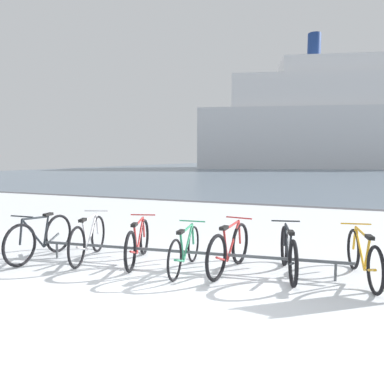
{
  "coord_description": "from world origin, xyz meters",
  "views": [
    {
      "loc": [
        1.77,
        -3.57,
        1.83
      ],
      "look_at": [
        -0.69,
        2.76,
        1.16
      ],
      "focal_mm": 32.77,
      "sensor_mm": 36.0,
      "label": 1
    }
  ],
  "objects_px": {
    "bicycle_0": "(40,238)",
    "bicycle_6": "(363,257)",
    "bicycle_2": "(138,242)",
    "bicycle_4": "(229,249)",
    "bicycle_3": "(185,250)",
    "ferry_ship": "(359,124)",
    "bicycle_5": "(288,253)",
    "bicycle_1": "(88,239)"
  },
  "relations": [
    {
      "from": "bicycle_4",
      "to": "bicycle_6",
      "type": "xyz_separation_m",
      "value": [
        1.96,
        0.33,
        -0.02
      ]
    },
    {
      "from": "bicycle_2",
      "to": "bicycle_1",
      "type": "bearing_deg",
      "value": -170.62
    },
    {
      "from": "bicycle_4",
      "to": "ferry_ship",
      "type": "distance_m",
      "value": 60.24
    },
    {
      "from": "ferry_ship",
      "to": "bicycle_4",
      "type": "bearing_deg",
      "value": -95.72
    },
    {
      "from": "bicycle_2",
      "to": "ferry_ship",
      "type": "height_order",
      "value": "ferry_ship"
    },
    {
      "from": "bicycle_4",
      "to": "bicycle_6",
      "type": "distance_m",
      "value": 1.99
    },
    {
      "from": "bicycle_2",
      "to": "bicycle_3",
      "type": "bearing_deg",
      "value": -6.43
    },
    {
      "from": "bicycle_2",
      "to": "bicycle_5",
      "type": "xyz_separation_m",
      "value": [
        2.52,
        0.27,
        0.0
      ]
    },
    {
      "from": "bicycle_5",
      "to": "bicycle_6",
      "type": "xyz_separation_m",
      "value": [
        1.06,
        0.16,
        -0.0
      ]
    },
    {
      "from": "bicycle_1",
      "to": "bicycle_6",
      "type": "height_order",
      "value": "bicycle_1"
    },
    {
      "from": "bicycle_1",
      "to": "bicycle_3",
      "type": "relative_size",
      "value": 1.02
    },
    {
      "from": "bicycle_2",
      "to": "bicycle_4",
      "type": "distance_m",
      "value": 1.62
    },
    {
      "from": "ferry_ship",
      "to": "bicycle_0",
      "type": "bearing_deg",
      "value": -98.83
    },
    {
      "from": "bicycle_6",
      "to": "bicycle_1",
      "type": "bearing_deg",
      "value": -172.67
    },
    {
      "from": "bicycle_1",
      "to": "ferry_ship",
      "type": "height_order",
      "value": "ferry_ship"
    },
    {
      "from": "bicycle_3",
      "to": "bicycle_5",
      "type": "relative_size",
      "value": 0.99
    },
    {
      "from": "bicycle_6",
      "to": "ferry_ship",
      "type": "relative_size",
      "value": 0.03
    },
    {
      "from": "bicycle_1",
      "to": "bicycle_5",
      "type": "bearing_deg",
      "value": 6.97
    },
    {
      "from": "bicycle_0",
      "to": "bicycle_3",
      "type": "distance_m",
      "value": 2.7
    },
    {
      "from": "bicycle_3",
      "to": "bicycle_6",
      "type": "distance_m",
      "value": 2.7
    },
    {
      "from": "bicycle_0",
      "to": "bicycle_4",
      "type": "relative_size",
      "value": 1.01
    },
    {
      "from": "bicycle_5",
      "to": "ferry_ship",
      "type": "distance_m",
      "value": 59.99
    },
    {
      "from": "bicycle_2",
      "to": "bicycle_5",
      "type": "relative_size",
      "value": 1.0
    },
    {
      "from": "bicycle_1",
      "to": "ferry_ship",
      "type": "bearing_deg",
      "value": 81.9
    },
    {
      "from": "bicycle_3",
      "to": "bicycle_4",
      "type": "height_order",
      "value": "bicycle_4"
    },
    {
      "from": "bicycle_3",
      "to": "bicycle_2",
      "type": "bearing_deg",
      "value": 173.57
    },
    {
      "from": "bicycle_1",
      "to": "bicycle_3",
      "type": "xyz_separation_m",
      "value": [
        1.86,
        0.05,
        -0.03
      ]
    },
    {
      "from": "bicycle_6",
      "to": "bicycle_5",
      "type": "bearing_deg",
      "value": -171.52
    },
    {
      "from": "bicycle_3",
      "to": "ferry_ship",
      "type": "bearing_deg",
      "value": 83.64
    },
    {
      "from": "bicycle_0",
      "to": "bicycle_2",
      "type": "xyz_separation_m",
      "value": [
        1.75,
        0.45,
        -0.03
      ]
    },
    {
      "from": "bicycle_2",
      "to": "ferry_ship",
      "type": "xyz_separation_m",
      "value": [
        7.58,
        59.62,
        7.06
      ]
    },
    {
      "from": "bicycle_0",
      "to": "bicycle_6",
      "type": "relative_size",
      "value": 0.97
    },
    {
      "from": "bicycle_0",
      "to": "ferry_ship",
      "type": "distance_m",
      "value": 61.2
    },
    {
      "from": "bicycle_3",
      "to": "ferry_ship",
      "type": "xyz_separation_m",
      "value": [
        6.65,
        59.73,
        7.07
      ]
    },
    {
      "from": "bicycle_0",
      "to": "bicycle_5",
      "type": "height_order",
      "value": "bicycle_0"
    },
    {
      "from": "bicycle_4",
      "to": "bicycle_3",
      "type": "bearing_deg",
      "value": -163.85
    },
    {
      "from": "bicycle_2",
      "to": "bicycle_6",
      "type": "relative_size",
      "value": 0.95
    },
    {
      "from": "bicycle_1",
      "to": "bicycle_5",
      "type": "relative_size",
      "value": 1.02
    },
    {
      "from": "bicycle_0",
      "to": "bicycle_6",
      "type": "distance_m",
      "value": 5.4
    },
    {
      "from": "bicycle_3",
      "to": "bicycle_6",
      "type": "height_order",
      "value": "bicycle_6"
    },
    {
      "from": "bicycle_3",
      "to": "bicycle_6",
      "type": "xyz_separation_m",
      "value": [
        2.65,
        0.53,
        0.01
      ]
    },
    {
      "from": "bicycle_2",
      "to": "ferry_ship",
      "type": "relative_size",
      "value": 0.03
    }
  ]
}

